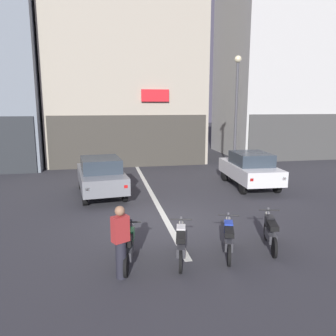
{
  "coord_description": "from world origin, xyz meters",
  "views": [
    {
      "loc": [
        -1.94,
        -10.32,
        3.8
      ],
      "look_at": [
        0.45,
        2.0,
        1.4
      ],
      "focal_mm": 35.24,
      "sensor_mm": 36.0,
      "label": 1
    }
  ],
  "objects_px": {
    "street_lamp": "(236,104)",
    "motorcycle_green_row_leftmost": "(129,246)",
    "car_white_parked_kerbside": "(250,168)",
    "motorcycle_blue_row_centre": "(228,238)",
    "motorcycle_white_row_left_mid": "(181,243)",
    "person_by_motorcycles": "(121,242)",
    "motorcycle_black_row_right_mid": "(270,232)",
    "car_grey_crossing_near": "(101,175)"
  },
  "relations": [
    {
      "from": "street_lamp",
      "to": "motorcycle_green_row_leftmost",
      "type": "relative_size",
      "value": 3.82
    },
    {
      "from": "car_white_parked_kerbside",
      "to": "motorcycle_blue_row_centre",
      "type": "height_order",
      "value": "car_white_parked_kerbside"
    },
    {
      "from": "motorcycle_green_row_leftmost",
      "to": "motorcycle_white_row_left_mid",
      "type": "distance_m",
      "value": 1.27
    },
    {
      "from": "person_by_motorcycles",
      "to": "motorcycle_black_row_right_mid",
      "type": "bearing_deg",
      "value": 11.62
    },
    {
      "from": "motorcycle_black_row_right_mid",
      "to": "motorcycle_green_row_leftmost",
      "type": "bearing_deg",
      "value": -176.65
    },
    {
      "from": "car_grey_crossing_near",
      "to": "car_white_parked_kerbside",
      "type": "xyz_separation_m",
      "value": [
        6.86,
        0.21,
        0.0
      ]
    },
    {
      "from": "car_grey_crossing_near",
      "to": "person_by_motorcycles",
      "type": "bearing_deg",
      "value": -86.24
    },
    {
      "from": "motorcycle_green_row_leftmost",
      "to": "motorcycle_black_row_right_mid",
      "type": "bearing_deg",
      "value": 3.35
    },
    {
      "from": "car_grey_crossing_near",
      "to": "car_white_parked_kerbside",
      "type": "relative_size",
      "value": 1.02
    },
    {
      "from": "motorcycle_green_row_leftmost",
      "to": "motorcycle_white_row_left_mid",
      "type": "height_order",
      "value": "same"
    },
    {
      "from": "car_white_parked_kerbside",
      "to": "motorcycle_white_row_left_mid",
      "type": "bearing_deg",
      "value": -125.96
    },
    {
      "from": "motorcycle_white_row_left_mid",
      "to": "motorcycle_black_row_right_mid",
      "type": "bearing_deg",
      "value": 6.26
    },
    {
      "from": "car_grey_crossing_near",
      "to": "motorcycle_blue_row_centre",
      "type": "bearing_deg",
      "value": -63.51
    },
    {
      "from": "street_lamp",
      "to": "motorcycle_black_row_right_mid",
      "type": "relative_size",
      "value": 3.92
    },
    {
      "from": "street_lamp",
      "to": "motorcycle_green_row_leftmost",
      "type": "distance_m",
      "value": 11.78
    },
    {
      "from": "car_white_parked_kerbside",
      "to": "motorcycle_green_row_leftmost",
      "type": "bearing_deg",
      "value": -132.64
    },
    {
      "from": "street_lamp",
      "to": "person_by_motorcycles",
      "type": "bearing_deg",
      "value": -124.04
    },
    {
      "from": "motorcycle_green_row_leftmost",
      "to": "motorcycle_blue_row_centre",
      "type": "relative_size",
      "value": 1.03
    },
    {
      "from": "motorcycle_green_row_leftmost",
      "to": "motorcycle_white_row_left_mid",
      "type": "relative_size",
      "value": 1.01
    },
    {
      "from": "car_grey_crossing_near",
      "to": "motorcycle_green_row_leftmost",
      "type": "distance_m",
      "value": 6.55
    },
    {
      "from": "street_lamp",
      "to": "motorcycle_black_row_right_mid",
      "type": "height_order",
      "value": "street_lamp"
    },
    {
      "from": "car_grey_crossing_near",
      "to": "car_white_parked_kerbside",
      "type": "distance_m",
      "value": 6.87
    },
    {
      "from": "motorcycle_green_row_leftmost",
      "to": "motorcycle_black_row_right_mid",
      "type": "distance_m",
      "value": 3.82
    },
    {
      "from": "motorcycle_black_row_right_mid",
      "to": "person_by_motorcycles",
      "type": "distance_m",
      "value": 4.13
    },
    {
      "from": "motorcycle_green_row_leftmost",
      "to": "person_by_motorcycles",
      "type": "bearing_deg",
      "value": -109.82
    },
    {
      "from": "street_lamp",
      "to": "person_by_motorcycles",
      "type": "distance_m",
      "value": 12.27
    },
    {
      "from": "motorcycle_blue_row_centre",
      "to": "person_by_motorcycles",
      "type": "xyz_separation_m",
      "value": [
        -2.76,
        -0.63,
        0.4
      ]
    },
    {
      "from": "motorcycle_white_row_left_mid",
      "to": "motorcycle_blue_row_centre",
      "type": "bearing_deg",
      "value": 3.77
    },
    {
      "from": "car_grey_crossing_near",
      "to": "motorcycle_black_row_right_mid",
      "type": "bearing_deg",
      "value": -54.4
    },
    {
      "from": "car_grey_crossing_near",
      "to": "person_by_motorcycles",
      "type": "xyz_separation_m",
      "value": [
        0.47,
        -7.11,
        -0.03
      ]
    },
    {
      "from": "car_grey_crossing_near",
      "to": "person_by_motorcycles",
      "type": "height_order",
      "value": "person_by_motorcycles"
    },
    {
      "from": "car_grey_crossing_near",
      "to": "person_by_motorcycles",
      "type": "distance_m",
      "value": 7.12
    },
    {
      "from": "motorcycle_blue_row_centre",
      "to": "car_grey_crossing_near",
      "type": "bearing_deg",
      "value": 116.49
    },
    {
      "from": "motorcycle_green_row_leftmost",
      "to": "motorcycle_blue_row_centre",
      "type": "height_order",
      "value": "same"
    },
    {
      "from": "car_white_parked_kerbside",
      "to": "motorcycle_white_row_left_mid",
      "type": "xyz_separation_m",
      "value": [
        -4.91,
        -6.77,
        -0.43
      ]
    },
    {
      "from": "car_grey_crossing_near",
      "to": "motorcycle_green_row_leftmost",
      "type": "xyz_separation_m",
      "value": [
        0.69,
        -6.5,
        -0.43
      ]
    },
    {
      "from": "motorcycle_black_row_right_mid",
      "to": "street_lamp",
      "type": "bearing_deg",
      "value": 73.77
    },
    {
      "from": "motorcycle_white_row_left_mid",
      "to": "motorcycle_black_row_right_mid",
      "type": "distance_m",
      "value": 2.56
    },
    {
      "from": "street_lamp",
      "to": "motorcycle_blue_row_centre",
      "type": "relative_size",
      "value": 3.94
    },
    {
      "from": "street_lamp",
      "to": "motorcycle_white_row_left_mid",
      "type": "bearing_deg",
      "value": -119.05
    },
    {
      "from": "motorcycle_green_row_leftmost",
      "to": "street_lamp",
      "type": "bearing_deg",
      "value": 55.16
    },
    {
      "from": "motorcycle_white_row_left_mid",
      "to": "motorcycle_blue_row_centre",
      "type": "xyz_separation_m",
      "value": [
        1.27,
        0.08,
        0.0
      ]
    }
  ]
}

